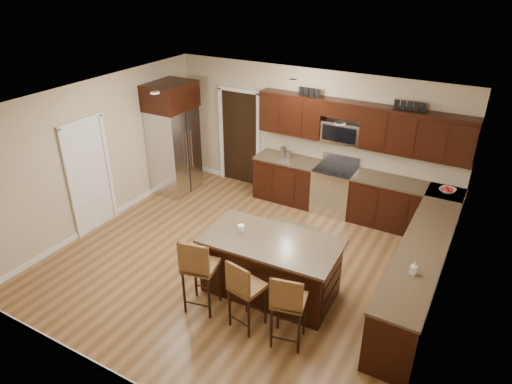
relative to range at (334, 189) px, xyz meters
The scene contains 23 objects.
floor 2.59m from the range, 105.51° to the right, with size 6.00×6.00×0.00m, color brown.
ceiling 3.38m from the range, 105.51° to the right, with size 6.00×6.00×0.00m, color silver.
wall_back 1.15m from the range, 156.28° to the left, with size 6.00×6.00×0.00m, color #C3AD8D.
wall_left 4.51m from the range, 146.33° to the right, with size 5.50×5.50×0.00m, color #C3AD8D.
wall_right 3.49m from the range, 46.57° to the right, with size 5.50×5.50×0.00m, color #C3AD8D.
base_cabinets 1.58m from the range, 39.46° to the right, with size 4.02×3.96×0.92m.
upper_cabinets 1.42m from the range, 20.23° to the left, with size 4.00×0.33×0.80m.
range is the anchor object (origin of this frame).
microwave 1.16m from the range, 90.00° to the left, with size 0.76×0.31×0.40m, color silver.
doorway 2.41m from the range, behind, with size 0.85×0.03×2.06m, color black.
pantry_door 4.61m from the range, 143.07° to the right, with size 0.03×0.80×2.04m, color white.
letter_decor 1.84m from the range, 31.31° to the left, with size 2.20×0.03×0.15m, color black, non-canonical shape.
island 2.84m from the range, 88.52° to the right, with size 2.03×1.12×0.92m.
stool_left 3.74m from the range, 99.29° to the right, with size 0.52×0.52×1.19m.
stool_mid 3.69m from the range, 88.10° to the right, with size 0.47×0.47×1.08m.
stool_right 3.76m from the range, 78.34° to the right, with size 0.50×0.50×1.12m.
refrigerator 3.47m from the range, 166.74° to the right, with size 0.79×0.97×2.35m.
floor_mat 1.24m from the range, 111.86° to the right, with size 0.98×0.65×0.01m, color brown.
fruit_bowl 2.09m from the range, ahead, with size 0.27×0.27×0.07m, color silver.
soap_bottle 3.36m from the range, 52.55° to the right, with size 0.08×0.08×0.17m, color #B2B2B2.
canister_tall 1.26m from the range, behind, with size 0.12×0.12×0.22m, color silver.
canister_short 1.15m from the range, behind, with size 0.11×0.11×0.17m, color silver.
island_jar 2.91m from the range, 98.56° to the right, with size 0.10×0.10×0.10m, color white.
Camera 1 is at (3.27, -5.29, 4.51)m, focal length 32.00 mm.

